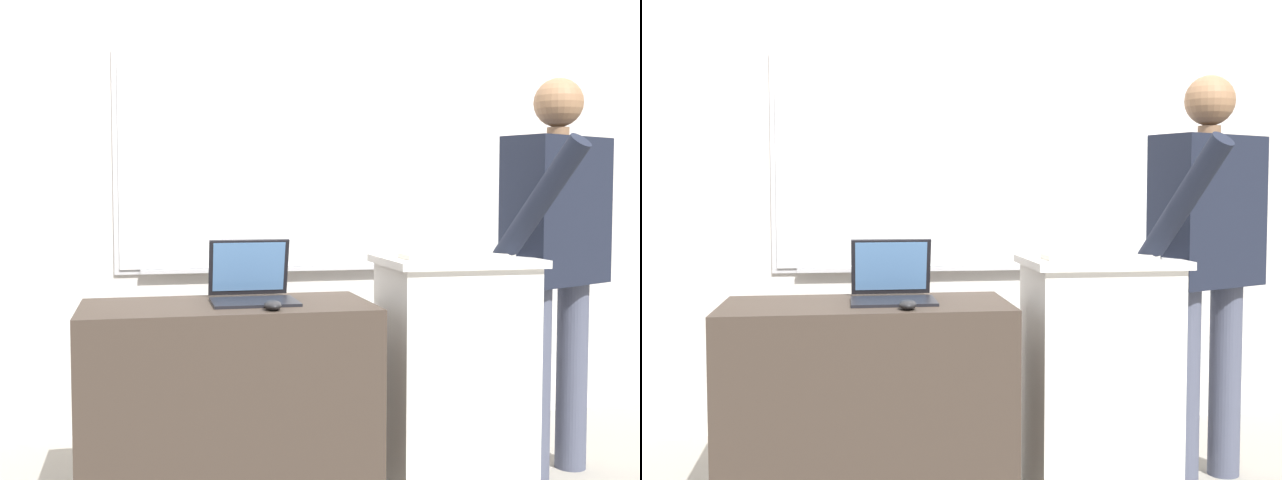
{
  "view_description": "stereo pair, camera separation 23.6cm",
  "coord_description": "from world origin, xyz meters",
  "views": [
    {
      "loc": [
        -0.77,
        -2.57,
        1.19
      ],
      "look_at": [
        -0.11,
        0.42,
        1.0
      ],
      "focal_mm": 45.0,
      "sensor_mm": 36.0,
      "label": 1
    },
    {
      "loc": [
        -0.53,
        -2.61,
        1.19
      ],
      "look_at": [
        -0.11,
        0.42,
        1.0
      ],
      "focal_mm": 45.0,
      "sensor_mm": 36.0,
      "label": 2
    }
  ],
  "objects": [
    {
      "name": "back_wall",
      "position": [
        0.0,
        1.39,
        1.48
      ],
      "size": [
        6.4,
        0.17,
        2.98
      ],
      "color": "silver",
      "rests_on": "ground_plane"
    },
    {
      "name": "lectern_podium",
      "position": [
        0.42,
        0.37,
        0.47
      ],
      "size": [
        0.58,
        0.47,
        0.93
      ],
      "color": "silver",
      "rests_on": "ground_plane"
    },
    {
      "name": "side_desk",
      "position": [
        -0.48,
        0.31,
        0.39
      ],
      "size": [
        1.05,
        0.53,
        0.78
      ],
      "color": "#382D26",
      "rests_on": "ground_plane"
    },
    {
      "name": "person_presenter",
      "position": [
        0.89,
        0.43,
        0.96
      ],
      "size": [
        0.64,
        0.7,
        1.64
      ],
      "rotation": [
        0.0,
        0.0,
        0.45
      ],
      "color": "#474C60",
      "rests_on": "ground_plane"
    },
    {
      "name": "laptop",
      "position": [
        -0.38,
        0.4,
        0.84
      ],
      "size": [
        0.31,
        0.32,
        0.23
      ],
      "color": "black",
      "rests_on": "side_desk"
    },
    {
      "name": "wireless_keyboard",
      "position": [
        0.4,
        0.31,
        0.94
      ],
      "size": [
        0.42,
        0.15,
        0.02
      ],
      "color": "beige",
      "rests_on": "lectern_podium"
    },
    {
      "name": "computer_mouse_by_laptop",
      "position": [
        -0.34,
        0.13,
        0.79
      ],
      "size": [
        0.06,
        0.1,
        0.03
      ],
      "color": "black",
      "rests_on": "side_desk"
    }
  ]
}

